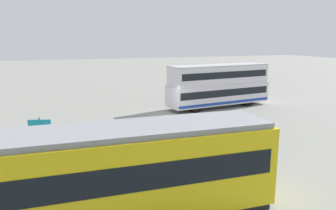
% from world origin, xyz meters
% --- Properties ---
extents(ground_plane, '(160.00, 160.00, 0.00)m').
position_xyz_m(ground_plane, '(0.00, 0.00, 0.00)').
color(ground_plane, gray).
extents(double_decker_bus, '(10.33, 3.71, 3.96)m').
position_xyz_m(double_decker_bus, '(-5.88, -2.84, 2.02)').
color(double_decker_bus, silver).
rests_on(double_decker_bus, ground).
extents(tram_yellow, '(15.84, 3.10, 3.36)m').
position_xyz_m(tram_yellow, '(9.10, 12.98, 1.74)').
color(tram_yellow, yellow).
rests_on(tram_yellow, ground).
extents(pedestrian_near_railing, '(0.43, 0.43, 1.60)m').
position_xyz_m(pedestrian_near_railing, '(2.15, 4.89, 0.91)').
color(pedestrian_near_railing, black).
rests_on(pedestrian_near_railing, ground).
extents(pedestrian_crossing, '(0.45, 0.45, 1.72)m').
position_xyz_m(pedestrian_crossing, '(1.90, 9.31, 0.99)').
color(pedestrian_crossing, black).
rests_on(pedestrian_crossing, ground).
extents(pedestrian_railing, '(8.70, 1.22, 1.08)m').
position_xyz_m(pedestrian_railing, '(5.92, 5.46, 0.75)').
color(pedestrian_railing, gray).
rests_on(pedestrian_railing, ground).
extents(info_sign, '(1.13, 0.38, 2.37)m').
position_xyz_m(info_sign, '(9.54, 6.31, 1.65)').
color(info_sign, slate).
rests_on(info_sign, ground).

